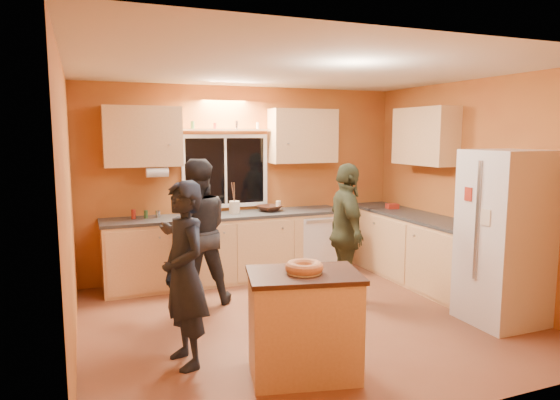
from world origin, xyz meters
name	(u,v)px	position (x,y,z in m)	size (l,w,h in m)	color
ground	(305,320)	(0.00, 0.00, 0.00)	(4.50, 4.50, 0.00)	brown
room_shell	(300,165)	(0.12, 0.41, 1.62)	(4.54, 4.04, 2.61)	#BB7530
back_counter	(254,245)	(0.01, 1.70, 0.45)	(4.23, 0.62, 0.90)	tan
right_counter	(427,252)	(1.95, 0.50, 0.45)	(0.62, 1.84, 0.90)	tan
refrigerator	(505,237)	(1.89, -0.80, 0.90)	(0.72, 0.70, 1.80)	silver
island	(304,323)	(-0.52, -1.10, 0.44)	(1.01, 0.79, 0.86)	tan
bundt_pastry	(304,267)	(-0.52, -1.10, 0.91)	(0.31, 0.31, 0.09)	tan
person_left	(184,274)	(-1.37, -0.55, 0.79)	(0.58, 0.38, 1.58)	black
person_center	(196,232)	(-0.94, 0.96, 0.84)	(0.82, 0.64, 1.68)	black
person_right	(347,233)	(0.69, 0.36, 0.81)	(0.95, 0.40, 1.63)	#363C26
mixing_bowl	(269,208)	(0.25, 1.74, 0.94)	(0.32, 0.32, 0.08)	black
utensil_crock	(234,207)	(-0.26, 1.70, 0.99)	(0.14, 0.14, 0.17)	beige
potted_plant	(474,216)	(1.94, -0.30, 1.05)	(0.27, 0.23, 0.30)	gray
red_box	(392,206)	(1.96, 1.30, 0.94)	(0.16, 0.12, 0.07)	#9F2618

